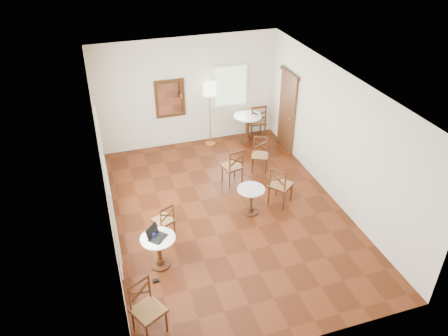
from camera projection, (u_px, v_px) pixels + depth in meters
name	position (u px, v px, depth m)	size (l,w,h in m)	color
ground	(228.00, 213.00, 9.79)	(7.00, 7.00, 0.00)	#57220E
room_shell	(222.00, 132.00, 9.00)	(5.02, 7.02, 3.01)	white
cafe_table_near	(159.00, 248.00, 8.19)	(0.65, 0.65, 0.69)	#492312
cafe_table_mid	(251.00, 198.00, 9.60)	(0.60, 0.60, 0.64)	#492312
cafe_table_back	(247.00, 126.00, 12.33)	(0.78, 0.78, 0.82)	#492312
chair_near_a	(164.00, 220.00, 8.93)	(0.50, 0.50, 0.82)	#492312
chair_near_b	(147.00, 309.00, 6.90)	(0.62, 0.62, 1.00)	#492312
chair_mid_a	(233.00, 166.00, 10.58)	(0.52, 0.52, 0.94)	#492312
chair_mid_b	(280.00, 185.00, 9.84)	(0.65, 0.65, 1.00)	#492312
chair_back_a	(257.00, 121.00, 12.54)	(0.52, 0.52, 1.06)	#492312
chair_back_b	(260.00, 155.00, 11.10)	(0.54, 0.54, 0.89)	#492312
floor_lamp	(210.00, 93.00, 11.65)	(0.35, 0.35, 1.82)	#BF8C3F
laptop	(155.00, 235.00, 8.03)	(0.42, 0.42, 0.23)	black
mouse	(159.00, 242.00, 7.92)	(0.10, 0.06, 0.04)	black
navy_mug	(154.00, 235.00, 8.04)	(0.11, 0.07, 0.09)	#111838
water_glass	(155.00, 230.00, 8.14)	(0.06, 0.06, 0.11)	white
power_adapter	(156.00, 281.00, 8.04)	(0.11, 0.07, 0.05)	black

